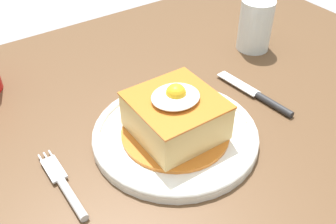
{
  "coord_description": "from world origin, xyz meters",
  "views": [
    {
      "loc": [
        -0.26,
        -0.41,
        1.17
      ],
      "look_at": [
        0.01,
        -0.03,
        0.79
      ],
      "focal_mm": 41.96,
      "sensor_mm": 36.0,
      "label": 1
    }
  ],
  "objects_px": {
    "knife": "(263,98)",
    "drinking_glass": "(255,28)",
    "fork": "(66,189)",
    "main_plate": "(175,134)"
  },
  "relations": [
    {
      "from": "knife",
      "to": "drinking_glass",
      "type": "xyz_separation_m",
      "value": [
        0.12,
        0.15,
        0.04
      ]
    },
    {
      "from": "fork",
      "to": "drinking_glass",
      "type": "bearing_deg",
      "value": 16.46
    },
    {
      "from": "fork",
      "to": "knife",
      "type": "distance_m",
      "value": 0.36
    },
    {
      "from": "main_plate",
      "to": "fork",
      "type": "height_order",
      "value": "main_plate"
    },
    {
      "from": "main_plate",
      "to": "drinking_glass",
      "type": "relative_size",
      "value": 2.44
    },
    {
      "from": "fork",
      "to": "knife",
      "type": "height_order",
      "value": "same"
    },
    {
      "from": "main_plate",
      "to": "knife",
      "type": "distance_m",
      "value": 0.18
    },
    {
      "from": "fork",
      "to": "knife",
      "type": "bearing_deg",
      "value": -0.77
    },
    {
      "from": "knife",
      "to": "drinking_glass",
      "type": "distance_m",
      "value": 0.19
    },
    {
      "from": "fork",
      "to": "knife",
      "type": "xyz_separation_m",
      "value": [
        0.36,
        -0.0,
        0.0
      ]
    }
  ]
}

